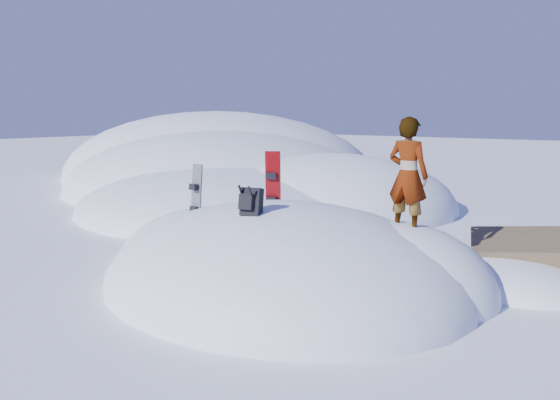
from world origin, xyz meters
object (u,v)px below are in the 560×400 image
Objects in this scene: snowboard_dark at (196,201)px; person at (408,176)px; backpack at (251,202)px; snowboard_red at (273,191)px.

snowboard_dark is 0.75× the size of person.
person is at bearing 21.95° from snowboard_dark.
snowboard_dark is 2.02m from backpack.
snowboard_red is 2.91m from person.
snowboard_dark is 2.66× the size of backpack.
backpack is (0.82, -1.66, 0.07)m from snowboard_red.
person reaches higher than backpack.
backpack is 2.68m from person.
snowboard_red is 0.83× the size of person.
snowboard_red reaches higher than backpack.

